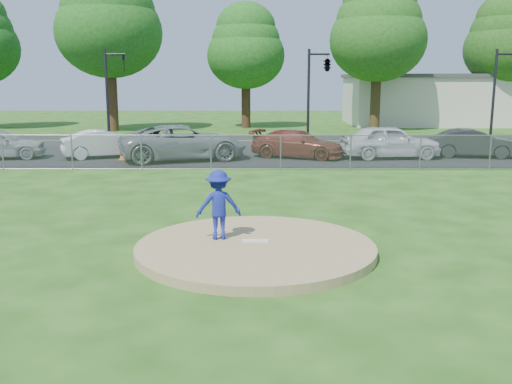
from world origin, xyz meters
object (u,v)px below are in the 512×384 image
traffic_signal_left (111,88)px  traffic_cone (123,153)px  tree_right (378,28)px  tree_far_right (507,39)px  traffic_signal_center (325,66)px  traffic_signal_right (498,88)px  tree_center (246,46)px  tree_left (108,18)px  pitcher (219,205)px  parked_car_white (105,144)px  parked_car_gray (183,142)px  parked_car_darkred (298,144)px  parked_car_charcoal (473,143)px  parked_car_pearl (390,142)px  commercial_building (442,99)px

traffic_signal_left → traffic_cone: (2.23, -6.95, -3.02)m
tree_right → traffic_cone: tree_right is taller
tree_far_right → traffic_signal_center: tree_far_right is taller
tree_far_right → traffic_signal_right: 14.69m
tree_center → tree_far_right: bearing=2.7°
tree_far_right → traffic_cone: tree_far_right is taller
tree_far_right → tree_left: bearing=-172.6°
traffic_signal_right → pitcher: (-15.09, -21.55, -2.36)m
parked_car_white → parked_car_gray: parked_car_gray is taller
pitcher → parked_car_darkred: (2.86, 15.46, -0.32)m
traffic_signal_right → parked_car_charcoal: traffic_signal_right is taller
parked_car_pearl → parked_car_charcoal: 4.29m
pitcher → traffic_cone: (-5.68, 14.59, -0.67)m
tree_left → traffic_cone: bearing=-74.4°
tree_left → pitcher: 32.99m
pitcher → traffic_signal_left: bearing=-79.5°
traffic_signal_right → parked_car_darkred: 13.93m
pitcher → parked_car_white: size_ratio=0.39×
traffic_signal_right → parked_car_charcoal: (-3.45, -5.86, -2.65)m
traffic_signal_right → traffic_cone: size_ratio=8.54×
tree_center → parked_car_gray: (-2.59, -18.98, -5.61)m
parked_car_white → tree_right: bearing=-69.7°
tree_left → tree_center: 10.59m
tree_far_right → commercial_building: bearing=143.1°
tree_center → traffic_signal_center: 13.12m
parked_car_white → parked_car_gray: size_ratio=0.68×
tree_right → parked_car_charcoal: tree_right is taller
tree_left → traffic_signal_right: (25.24, -9.00, -4.88)m
parked_car_gray → traffic_signal_left: bearing=18.2°
tree_far_right → parked_car_gray: 31.53m
tree_left → tree_center: size_ratio=1.27×
tree_left → traffic_signal_right: bearing=-19.6°
traffic_cone → tree_right: bearing=47.5°
traffic_signal_center → parked_car_white: (-11.59, -6.09, -3.91)m
tree_right → tree_center: bearing=168.7°
tree_left → tree_far_right: (31.00, 4.00, -1.18)m
tree_right → parked_car_gray: bearing=-126.6°
tree_far_right → traffic_signal_center: 20.78m
commercial_building → tree_right: tree_right is taller
tree_center → parked_car_pearl: tree_center is taller
parked_car_pearl → tree_far_right: bearing=-39.8°
tree_center → traffic_signal_left: tree_center is taller
tree_right → traffic_signal_left: tree_right is taller
parked_car_gray → parked_car_charcoal: bearing=-103.8°
tree_far_right → parked_car_darkred: bearing=-133.3°
tree_left → tree_far_right: 31.28m
tree_far_right → parked_car_darkred: 27.00m
traffic_signal_right → parked_car_white: 22.85m
parked_car_gray → parked_car_charcoal: (14.38, 1.12, -0.15)m
tree_right → traffic_signal_center: 11.60m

